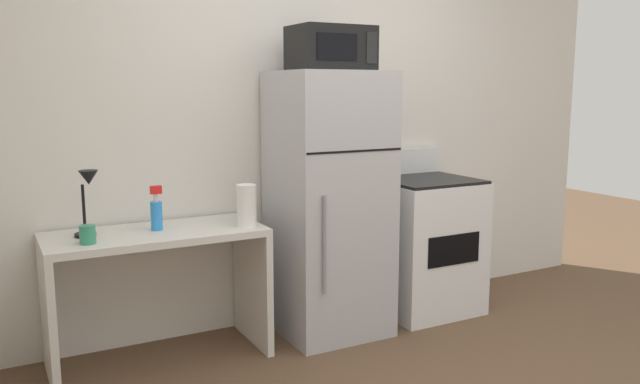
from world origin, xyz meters
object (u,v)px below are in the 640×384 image
at_px(coffee_mug, 88,235).
at_px(microwave, 330,48).
at_px(refrigerator, 328,204).
at_px(oven_range, 425,244).
at_px(desk, 157,270).
at_px(paper_towel_roll, 247,206).
at_px(desk_lamp, 88,192).
at_px(spray_bottle, 156,213).

bearing_deg(coffee_mug, microwave, 2.59).
height_order(refrigerator, oven_range, refrigerator).
bearing_deg(desk, paper_towel_roll, -14.70).
height_order(desk, microwave, microwave).
relative_size(desk, microwave, 2.56).
relative_size(paper_towel_roll, microwave, 0.52).
xyz_separation_m(desk, desk_lamp, (-0.33, 0.03, 0.47)).
bearing_deg(paper_towel_roll, refrigerator, 8.36).
distance_m(desk_lamp, microwave, 1.60).
distance_m(desk_lamp, paper_towel_roll, 0.85).
height_order(spray_bottle, microwave, microwave).
xyz_separation_m(paper_towel_roll, microwave, (0.57, 0.06, 0.89)).
height_order(desk_lamp, refrigerator, refrigerator).
distance_m(paper_towel_roll, microwave, 1.06).
height_order(paper_towel_roll, refrigerator, refrigerator).
relative_size(desk_lamp, paper_towel_roll, 1.47).
height_order(paper_towel_roll, microwave, microwave).
relative_size(coffee_mug, paper_towel_roll, 0.40).
bearing_deg(refrigerator, coffee_mug, -176.57).
distance_m(desk, refrigerator, 1.10).
distance_m(desk, paper_towel_roll, 0.61).
xyz_separation_m(desk, refrigerator, (1.06, -0.04, 0.29)).
bearing_deg(spray_bottle, microwave, -4.40).
xyz_separation_m(desk, spray_bottle, (0.02, 0.02, 0.32)).
xyz_separation_m(paper_towel_roll, oven_range, (1.34, 0.10, -0.40)).
bearing_deg(oven_range, coffee_mug, -177.39).
xyz_separation_m(paper_towel_roll, spray_bottle, (-0.47, 0.14, -0.02)).
distance_m(desk, oven_range, 1.83).
height_order(desk, paper_towel_roll, paper_towel_roll).
relative_size(refrigerator, microwave, 3.54).
bearing_deg(coffee_mug, desk_lamp, 78.00).
xyz_separation_m(microwave, oven_range, (0.77, 0.04, -1.29)).
distance_m(coffee_mug, microwave, 1.72).
height_order(coffee_mug, refrigerator, refrigerator).
height_order(coffee_mug, microwave, microwave).
bearing_deg(desk_lamp, coffee_mug, -102.00).
bearing_deg(desk, refrigerator, -2.38).
relative_size(spray_bottle, refrigerator, 0.15).
xyz_separation_m(refrigerator, microwave, (0.00, -0.02, 0.94)).
relative_size(desk_lamp, coffee_mug, 3.72).
bearing_deg(desk_lamp, paper_towel_roll, -10.86).
bearing_deg(microwave, coffee_mug, -177.41).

